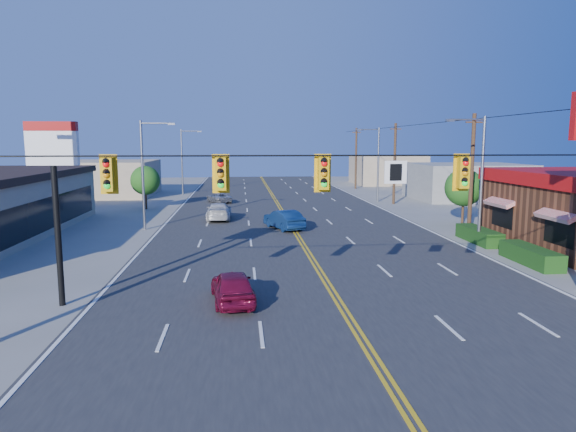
{
  "coord_description": "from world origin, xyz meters",
  "views": [
    {
      "loc": [
        -3.89,
        -16.45,
        6.42
      ],
      "look_at": [
        -1.15,
        12.8,
        2.2
      ],
      "focal_mm": 32.0,
      "sensor_mm": 36.0,
      "label": 1
    }
  ],
  "objects": [
    {
      "name": "car_silver",
      "position": [
        -6.16,
        38.3,
        0.54
      ],
      "size": [
        3.05,
        4.24,
        1.07
      ],
      "primitive_type": "imported",
      "rotation": [
        0.0,
        0.0,
        3.51
      ],
      "color": "#A5A6AA",
      "rests_on": "ground"
    },
    {
      "name": "car_magenta",
      "position": [
        -4.24,
        3.54,
        0.66
      ],
      "size": [
        2.01,
        4.04,
        1.32
      ],
      "primitive_type": "imported",
      "rotation": [
        0.0,
        0.0,
        3.26
      ],
      "color": "maroon",
      "rests_on": "ground"
    },
    {
      "name": "bld_east_far",
      "position": [
        19.0,
        62.0,
        2.2
      ],
      "size": [
        10.0,
        10.0,
        4.4
      ],
      "primitive_type": "cube",
      "color": "tan",
      "rests_on": "ground"
    },
    {
      "name": "utility_pole_far",
      "position": [
        12.2,
        54.0,
        4.2
      ],
      "size": [
        0.28,
        0.28,
        8.4
      ],
      "primitive_type": "cylinder",
      "color": "#47301E",
      "rests_on": "ground"
    },
    {
      "name": "ground",
      "position": [
        0.0,
        0.0,
        0.0
      ],
      "size": [
        160.0,
        160.0,
        0.0
      ],
      "primitive_type": "plane",
      "color": "gray",
      "rests_on": "ground"
    },
    {
      "name": "bld_west_far",
      "position": [
        -20.0,
        48.0,
        2.1
      ],
      "size": [
        11.0,
        12.0,
        4.2
      ],
      "primitive_type": "cube",
      "color": "tan",
      "rests_on": "ground"
    },
    {
      "name": "streetlight_sw",
      "position": [
        -10.79,
        22.0,
        4.51
      ],
      "size": [
        2.55,
        0.25,
        8.0
      ],
      "color": "gray",
      "rests_on": "ground"
    },
    {
      "name": "streetlight_nw",
      "position": [
        -10.79,
        48.0,
        4.51
      ],
      "size": [
        2.55,
        0.25,
        8.0
      ],
      "color": "gray",
      "rests_on": "ground"
    },
    {
      "name": "streetlight_se",
      "position": [
        10.79,
        14.0,
        4.51
      ],
      "size": [
        2.55,
        0.25,
        8.0
      ],
      "color": "gray",
      "rests_on": "ground"
    },
    {
      "name": "tree_west",
      "position": [
        -13.0,
        34.0,
        2.79
      ],
      "size": [
        2.8,
        2.8,
        4.2
      ],
      "color": "#47301E",
      "rests_on": "ground"
    },
    {
      "name": "road",
      "position": [
        0.0,
        20.0,
        0.03
      ],
      "size": [
        20.0,
        120.0,
        0.06
      ],
      "primitive_type": "cube",
      "color": "#2D2D30",
      "rests_on": "ground"
    },
    {
      "name": "car_blue",
      "position": [
        -0.7,
        20.95,
        0.71
      ],
      "size": [
        2.94,
        4.6,
        1.43
      ],
      "primitive_type": "imported",
      "rotation": [
        0.0,
        0.0,
        3.5
      ],
      "color": "navy",
      "rests_on": "ground"
    },
    {
      "name": "utility_pole_near",
      "position": [
        12.2,
        18.0,
        4.2
      ],
      "size": [
        0.28,
        0.28,
        8.4
      ],
      "primitive_type": "cylinder",
      "color": "#47301E",
      "rests_on": "ground"
    },
    {
      "name": "bld_east_mid",
      "position": [
        22.0,
        40.0,
        2.0
      ],
      "size": [
        12.0,
        10.0,
        4.0
      ],
      "primitive_type": "cube",
      "color": "gray",
      "rests_on": "ground"
    },
    {
      "name": "tree_kfc_rear",
      "position": [
        13.5,
        22.0,
        2.93
      ],
      "size": [
        2.94,
        2.94,
        4.41
      ],
      "color": "#47301E",
      "rests_on": "ground"
    },
    {
      "name": "car_white",
      "position": [
        -5.68,
        26.09,
        0.7
      ],
      "size": [
        2.0,
        4.86,
        1.41
      ],
      "primitive_type": "imported",
      "rotation": [
        0.0,
        0.0,
        3.14
      ],
      "color": "#BABABA",
      "rests_on": "ground"
    },
    {
      "name": "utility_pole_mid",
      "position": [
        12.2,
        36.0,
        4.2
      ],
      "size": [
        0.28,
        0.28,
        8.4
      ],
      "primitive_type": "cylinder",
      "color": "#47301E",
      "rests_on": "ground"
    },
    {
      "name": "pizza_hut_sign",
      "position": [
        -11.0,
        4.0,
        5.18
      ],
      "size": [
        1.9,
        0.3,
        6.85
      ],
      "color": "black",
      "rests_on": "ground"
    },
    {
      "name": "streetlight_ne",
      "position": [
        10.79,
        38.0,
        4.51
      ],
      "size": [
        2.55,
        0.25,
        8.0
      ],
      "color": "gray",
      "rests_on": "ground"
    },
    {
      "name": "signal_span",
      "position": [
        -0.12,
        0.0,
        4.89
      ],
      "size": [
        24.32,
        0.34,
        9.0
      ],
      "color": "#47301E",
      "rests_on": "ground"
    }
  ]
}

